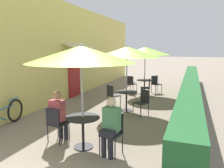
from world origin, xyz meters
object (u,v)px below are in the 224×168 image
(patio_table_far, at_px, (144,84))
(patio_umbrella_far, at_px, (145,51))
(seated_patron_near_right, at_px, (59,114))
(bicycle_leaning, at_px, (3,115))
(patio_table_mid, at_px, (126,97))
(cafe_chair_near_right, at_px, (56,122))
(cafe_chair_far_back, at_px, (156,83))
(patio_table_near, at_px, (83,126))
(cafe_chair_far_right, at_px, (147,86))
(patio_umbrella_near, at_px, (81,54))
(seated_patron_near_left, at_px, (110,124))
(cafe_chair_mid_left, at_px, (112,94))
(cafe_chair_near_left, at_px, (113,130))
(patio_umbrella_mid, at_px, (127,52))
(cafe_chair_mid_right, at_px, (143,100))
(cafe_chair_far_left, at_px, (131,83))

(patio_table_far, distance_m, patio_umbrella_far, 1.60)
(seated_patron_near_right, bearing_deg, bicycle_leaning, -178.81)
(patio_table_mid, distance_m, patio_umbrella_far, 3.50)
(cafe_chair_near_right, relative_size, cafe_chair_far_back, 1.00)
(cafe_chair_far_back, bearing_deg, patio_umbrella_far, 6.04)
(patio_table_near, bearing_deg, cafe_chair_far_right, 86.53)
(patio_table_far, height_order, patio_umbrella_far, patio_umbrella_far)
(patio_umbrella_near, bearing_deg, patio_table_mid, 88.40)
(seated_patron_near_left, distance_m, cafe_chair_mid_left, 3.81)
(cafe_chair_near_left, xyz_separation_m, patio_table_mid, (-0.64, 3.17, 0.00))
(bicycle_leaning, bearing_deg, patio_umbrella_mid, 36.96)
(cafe_chair_mid_left, bearing_deg, cafe_chair_far_right, 98.32)
(patio_table_near, distance_m, patio_umbrella_mid, 3.53)
(patio_table_near, bearing_deg, bicycle_leaning, 172.96)
(cafe_chair_mid_right, xyz_separation_m, cafe_chair_far_left, (-1.38, 3.55, 0.00))
(cafe_chair_far_left, bearing_deg, cafe_chair_mid_left, -73.30)
(patio_umbrella_near, bearing_deg, bicycle_leaning, 172.96)
(seated_patron_near_left, xyz_separation_m, cafe_chair_far_left, (-1.35, 6.51, -0.17))
(patio_table_near, height_order, cafe_chair_near_right, cafe_chair_near_right)
(cafe_chair_near_right, relative_size, patio_umbrella_far, 0.37)
(seated_patron_near_left, xyz_separation_m, patio_table_far, (-0.63, 6.40, -0.17))
(patio_umbrella_near, distance_m, patio_umbrella_far, 6.27)
(cafe_chair_mid_right, bearing_deg, seated_patron_near_right, 93.22)
(cafe_chair_mid_left, bearing_deg, cafe_chair_mid_right, 6.04)
(cafe_chair_near_right, bearing_deg, patio_table_far, 89.81)
(cafe_chair_near_right, bearing_deg, patio_table_near, 6.04)
(cafe_chair_far_right, bearing_deg, bicycle_leaning, 135.15)
(seated_patron_near_left, relative_size, patio_umbrella_far, 0.53)
(cafe_chair_far_right, bearing_deg, patio_umbrella_mid, 159.54)
(cafe_chair_near_left, bearing_deg, patio_table_far, -76.98)
(seated_patron_near_left, bearing_deg, cafe_chair_mid_right, -83.44)
(patio_umbrella_near, height_order, cafe_chair_near_right, patio_umbrella_near)
(cafe_chair_near_left, distance_m, cafe_chair_mid_left, 3.71)
(bicycle_leaning, bearing_deg, cafe_chair_mid_left, 47.33)
(patio_umbrella_mid, bearing_deg, patio_table_far, 90.08)
(cafe_chair_far_left, bearing_deg, patio_umbrella_far, 6.04)
(patio_table_near, bearing_deg, patio_umbrella_mid, 88.40)
(seated_patron_near_left, xyz_separation_m, patio_umbrella_far, (-0.63, 6.40, 1.43))
(patio_table_near, distance_m, bicycle_leaning, 2.75)
(patio_umbrella_near, relative_size, cafe_chair_near_right, 2.70)
(patio_umbrella_mid, bearing_deg, patio_table_near, -91.60)
(cafe_chair_near_left, relative_size, seated_patron_near_right, 0.70)
(cafe_chair_near_right, xyz_separation_m, cafe_chair_far_right, (1.07, 5.58, 0.00))
(patio_table_mid, xyz_separation_m, bicycle_leaning, (-2.82, -2.82, -0.15))
(cafe_chair_near_left, height_order, cafe_chair_mid_left, same)
(cafe_chair_far_left, height_order, cafe_chair_far_back, same)
(patio_table_near, xyz_separation_m, patio_umbrella_near, (0.00, 0.00, 1.60))
(cafe_chair_mid_right, height_order, bicycle_leaning, cafe_chair_mid_right)
(patio_umbrella_near, relative_size, patio_umbrella_far, 1.00)
(patio_table_mid, xyz_separation_m, patio_table_far, (-0.00, 3.12, 0.00))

